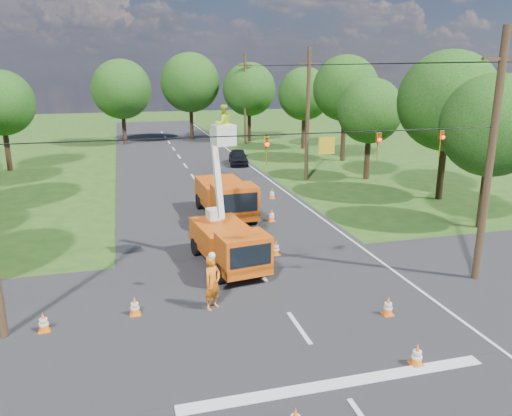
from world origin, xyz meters
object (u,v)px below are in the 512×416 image
object	(u,v)px
pole_right_mid	(308,114)
tree_far_c	(249,89)
pole_right_near	(490,158)
traffic_cone_7	(272,194)
traffic_cone_1	(417,355)
tree_right_e	(304,94)
tree_right_c	(370,111)
tree_far_a	(121,89)
tree_left_f	(1,103)
traffic_cone_4	(135,306)
tree_far_b	(190,83)
bucket_truck	(228,234)
ground_worker	(213,283)
distant_car	(238,157)
tree_right_d	(346,88)
traffic_cone_2	(276,248)
traffic_cone_5	(44,322)
second_truck	(226,197)
traffic_cone_3	(272,216)
tree_right_b	(448,101)
traffic_cone_8	(388,306)
tree_right_a	(493,126)
pole_right_far	(245,99)

from	to	relation	value
pole_right_mid	tree_far_c	size ratio (longest dim) A/B	1.09
pole_right_near	traffic_cone_7	bearing A→B (deg)	106.26
traffic_cone_1	tree_right_e	xyz separation A→B (m)	(11.18, 39.93, 5.45)
tree_right_c	tree_far_a	bearing A→B (deg)	127.17
tree_left_f	tree_right_c	distance (m)	30.09
traffic_cone_4	tree_far_c	size ratio (longest dim) A/B	0.08
traffic_cone_4	tree_far_b	world-z (taller)	tree_far_b
bucket_truck	pole_right_mid	size ratio (longest dim) A/B	0.70
ground_worker	tree_far_c	distance (m)	43.79
distant_car	tree_right_d	distance (m)	11.70
traffic_cone_2	pole_right_near	xyz separation A→B (m)	(7.21, -4.77, 4.75)
traffic_cone_2	traffic_cone_5	xyz separation A→B (m)	(-9.56, -4.76, 0.00)
traffic_cone_5	pole_right_near	distance (m)	17.42
traffic_cone_1	traffic_cone_2	world-z (taller)	same
second_truck	traffic_cone_2	size ratio (longest dim) A/B	9.13
traffic_cone_3	second_truck	bearing A→B (deg)	147.95
traffic_cone_7	traffic_cone_5	bearing A→B (deg)	-129.86
pole_right_near	tree_right_e	size ratio (longest dim) A/B	1.16
distant_car	tree_far_b	world-z (taller)	tree_far_b
traffic_cone_1	tree_right_b	xyz separation A→B (m)	(12.38, 16.93, 6.08)
traffic_cone_3	tree_left_f	size ratio (longest dim) A/B	0.08
traffic_cone_8	tree_far_b	distance (m)	47.36
bucket_truck	distant_car	xyz separation A→B (m)	(5.90, 23.50, -0.80)
traffic_cone_5	tree_far_a	bearing A→B (deg)	85.66
traffic_cone_1	traffic_cone_7	distance (m)	19.88
traffic_cone_5	tree_right_a	world-z (taller)	tree_right_a
traffic_cone_5	tree_right_e	xyz separation A→B (m)	(22.06, 34.99, 5.45)
second_truck	tree_left_f	world-z (taller)	tree_left_f
distant_car	traffic_cone_7	xyz separation A→B (m)	(-0.61, -12.63, -0.33)
pole_right_near	tree_far_b	size ratio (longest dim) A/B	0.97
traffic_cone_8	traffic_cone_4	bearing A→B (deg)	164.94
traffic_cone_2	tree_right_d	world-z (taller)	tree_right_d
tree_left_f	traffic_cone_5	bearing A→B (deg)	-77.70
traffic_cone_1	tree_left_f	size ratio (longest dim) A/B	0.08
traffic_cone_7	tree_right_a	distance (m)	13.91
tree_right_a	tree_far_b	size ratio (longest dim) A/B	0.80
distant_car	tree_right_c	size ratio (longest dim) A/B	0.52
tree_left_f	tree_far_a	size ratio (longest dim) A/B	0.88
second_truck	traffic_cone_3	world-z (taller)	second_truck
pole_right_far	tree_left_f	xyz separation A→B (m)	(-23.30, -10.00, 0.58)
tree_right_b	tree_right_d	size ratio (longest dim) A/B	1.00
traffic_cone_2	pole_right_far	size ratio (longest dim) A/B	0.07
tree_right_d	traffic_cone_4	bearing A→B (deg)	-127.09
traffic_cone_3	traffic_cone_5	distance (m)	14.73
traffic_cone_8	pole_right_far	world-z (taller)	pole_right_far
tree_right_c	traffic_cone_5	bearing A→B (deg)	-138.51
second_truck	traffic_cone_1	world-z (taller)	second_truck
distant_car	traffic_cone_5	world-z (taller)	distant_car
pole_right_mid	tree_right_c	bearing A→B (deg)	-12.01
second_truck	tree_right_d	bearing A→B (deg)	44.67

